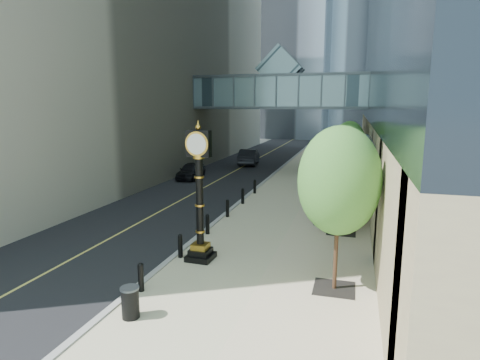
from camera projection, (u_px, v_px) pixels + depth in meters
name	position (u px, v px, depth m)	size (l,w,h in m)	color
ground	(205.00, 319.00, 11.97)	(320.00, 320.00, 0.00)	gray
road	(265.00, 155.00, 51.66)	(8.00, 180.00, 0.02)	black
sidewalk	(329.00, 157.00, 49.49)	(8.00, 180.00, 0.06)	#B9B18E
curb	(296.00, 155.00, 50.57)	(0.25, 180.00, 0.07)	gray
distant_tower_c	(327.00, 17.00, 121.00)	(22.00, 22.00, 65.00)	#8C9AB0
skywalk	(280.00, 90.00, 37.82)	(17.00, 4.20, 5.80)	#466170
entrance_canopy	(345.00, 141.00, 23.48)	(3.00, 8.00, 4.38)	#383F44
bollard_row	(218.00, 216.00, 21.11)	(0.20, 16.20, 0.90)	black
street_trees	(347.00, 152.00, 23.95)	(2.72, 28.52, 5.60)	black
street_clock	(200.00, 203.00, 15.99)	(1.07, 1.07, 5.50)	black
trash_bin	(130.00, 303.00, 11.85)	(0.52, 0.52, 0.90)	black
pedestrian	(341.00, 210.00, 20.95)	(0.59, 0.39, 1.61)	beige
car_near	(191.00, 171.00, 34.66)	(1.65, 4.09, 1.39)	black
car_far	(249.00, 157.00, 42.83)	(1.77, 5.08, 1.67)	black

